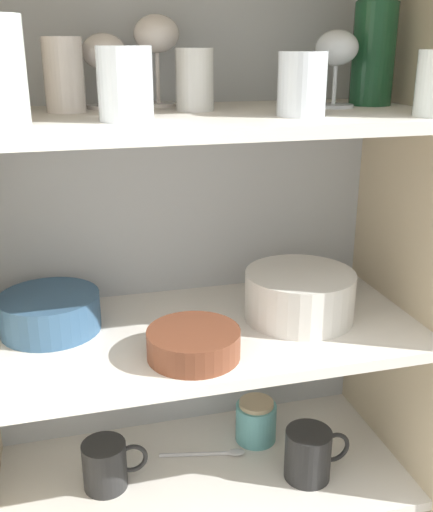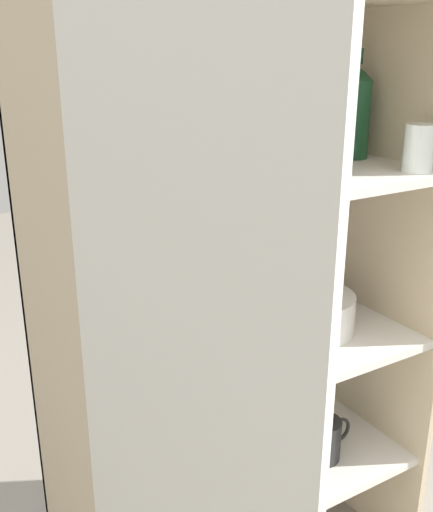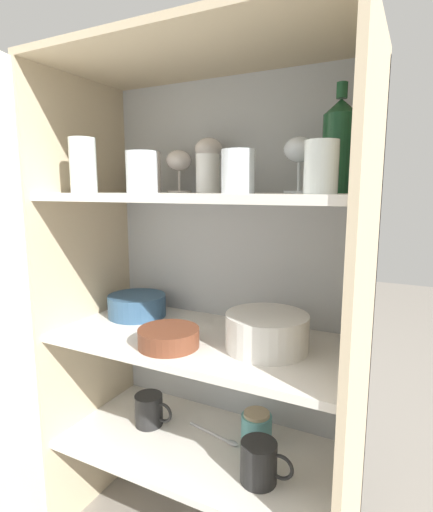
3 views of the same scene
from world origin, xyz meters
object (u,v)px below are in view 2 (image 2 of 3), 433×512
Objects in this scene: wine_bottle at (354,111)px; plate_stack_white at (310,312)px; mixing_bowl_large at (116,352)px; coffee_mug_primary at (166,478)px; storage_jar at (268,419)px; serving_bowl_small at (253,362)px.

wine_bottle reaches higher than plate_stack_white.
plate_stack_white is 0.46m from mixing_bowl_large.
plate_stack_white is 1.15× the size of mixing_bowl_large.
plate_stack_white is 0.49m from coffee_mug_primary.
wine_bottle is at bearing 4.68° from coffee_mug_primary.
plate_stack_white reaches higher than coffee_mug_primary.
wine_bottle reaches higher than storage_jar.
wine_bottle is at bearing 22.51° from serving_bowl_small.
wine_bottle is 0.75m from mixing_bowl_large.
plate_stack_white is at bearing -8.27° from mixing_bowl_large.
coffee_mug_primary is (-0.38, 0.01, -0.32)m from plate_stack_white.
plate_stack_white is at bearing -2.03° from coffee_mug_primary.
plate_stack_white reaches higher than storage_jar.
coffee_mug_primary is at bearing -175.32° from wine_bottle.
coffee_mug_primary is (0.08, -0.05, -0.31)m from mixing_bowl_large.
storage_jar is (0.17, 0.18, -0.30)m from serving_bowl_small.
wine_bottle is 1.56× the size of serving_bowl_small.
wine_bottle is 1.35× the size of mixing_bowl_large.
plate_stack_white is at bearing -158.64° from wine_bottle.
mixing_bowl_large is at bearing 171.73° from plate_stack_white.
mixing_bowl_large is 1.42× the size of coffee_mug_primary.
serving_bowl_small is 1.67× the size of storage_jar.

